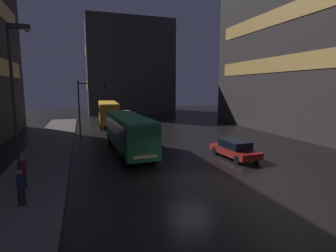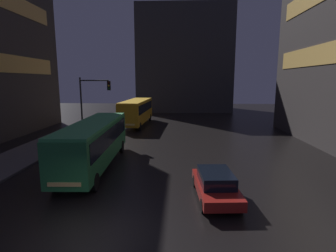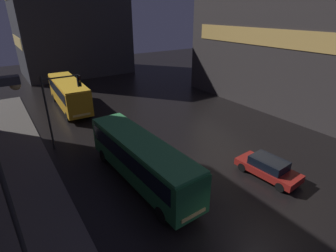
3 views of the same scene
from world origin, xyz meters
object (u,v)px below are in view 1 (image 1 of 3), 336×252
object	(u,v)px
car_taxi	(235,149)
street_lamp_sidewalk	(16,80)
pedestrian_near	(21,185)
bus_far	(108,111)
pedestrian_mid	(22,170)
traffic_light_main	(89,100)
bus_near	(128,130)

from	to	relation	value
car_taxi	street_lamp_sidewalk	xyz separation A→B (m)	(-14.91, -0.18, 5.23)
pedestrian_near	street_lamp_sidewalk	size ratio (longest dim) A/B	0.19
pedestrian_near	bus_far	bearing A→B (deg)	-156.33
pedestrian_mid	traffic_light_main	distance (m)	15.93
bus_near	car_taxi	world-z (taller)	bus_near
car_taxi	traffic_light_main	xyz separation A→B (m)	(-10.64, 12.77, 3.50)
car_taxi	traffic_light_main	size ratio (longest dim) A/B	0.72
pedestrian_near	traffic_light_main	xyz separation A→B (m)	(3.55, 17.32, 3.11)
pedestrian_near	pedestrian_mid	size ratio (longest dim) A/B	0.97
car_taxi	street_lamp_sidewalk	distance (m)	15.81
car_taxi	pedestrian_near	world-z (taller)	pedestrian_near
car_taxi	pedestrian_mid	size ratio (longest dim) A/B	2.62
pedestrian_mid	street_lamp_sidewalk	bearing A→B (deg)	-59.05
car_taxi	pedestrian_mid	distance (m)	14.72
bus_near	pedestrian_near	world-z (taller)	bus_near
traffic_light_main	bus_near	bearing A→B (deg)	-70.46
car_taxi	pedestrian_mid	bearing A→B (deg)	5.21
bus_near	street_lamp_sidewalk	size ratio (longest dim) A/B	1.21
bus_far	street_lamp_sidewalk	bearing A→B (deg)	74.68
pedestrian_near	street_lamp_sidewalk	world-z (taller)	street_lamp_sidewalk
pedestrian_mid	traffic_light_main	world-z (taller)	traffic_light_main
bus_near	traffic_light_main	bearing A→B (deg)	-72.62
car_taxi	pedestrian_mid	xyz separation A→B (m)	(-14.52, -2.38, 0.47)
pedestrian_mid	traffic_light_main	bearing A→B (deg)	-83.52
bus_far	street_lamp_sidewalk	distance (m)	23.75
pedestrian_near	street_lamp_sidewalk	xyz separation A→B (m)	(-0.73, 4.37, 4.85)
car_taxi	traffic_light_main	distance (m)	16.98
street_lamp_sidewalk	pedestrian_near	bearing A→B (deg)	-80.55
traffic_light_main	street_lamp_sidewalk	distance (m)	13.74
bus_far	pedestrian_mid	distance (m)	25.44
bus_far	pedestrian_mid	xyz separation A→B (m)	(-6.81, -24.50, -0.89)
pedestrian_near	traffic_light_main	distance (m)	17.95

